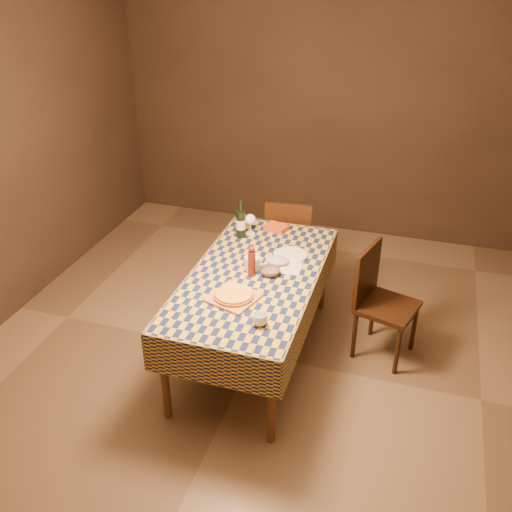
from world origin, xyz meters
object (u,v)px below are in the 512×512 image
white_plate (291,255)px  chair_right (379,296)px  bowl (270,272)px  dining_table (254,283)px  cutting_board (234,297)px  pizza (234,295)px  wine_bottle (241,223)px  chair_far (289,239)px

white_plate → chair_right: 0.76m
bowl → white_plate: size_ratio=0.58×
dining_table → cutting_board: size_ratio=5.92×
pizza → wine_bottle: bearing=105.6°
cutting_board → wine_bottle: size_ratio=0.96×
cutting_board → chair_far: size_ratio=0.33×
pizza → cutting_board: bearing=0.0°
wine_bottle → chair_right: 1.27m
cutting_board → pizza: pizza is taller
white_plate → chair_far: size_ratio=0.29×
pizza → wine_bottle: wine_bottle is taller
bowl → chair_far: 1.10m
wine_bottle → white_plate: 0.54m
wine_bottle → chair_right: (1.20, -0.20, -0.37)m
cutting_board → wine_bottle: bearing=105.6°
pizza → chair_right: size_ratio=0.36×
bowl → white_plate: bearing=76.6°
cutting_board → pizza: bearing=0.0°
bowl → chair_right: bearing=22.5°
dining_table → cutting_board: bearing=-95.6°
dining_table → white_plate: bearing=61.6°
dining_table → wine_bottle: size_ratio=5.67×
pizza → white_plate: 0.75m
dining_table → chair_right: bearing=21.7°
chair_far → chair_right: bearing=-38.6°
chair_right → white_plate: bearing=-179.5°
wine_bottle → bowl: bearing=-52.3°
cutting_board → chair_far: 1.47m
white_plate → chair_far: (-0.19, 0.73, -0.25)m
dining_table → wine_bottle: (-0.29, 0.56, 0.20)m
pizza → chair_right: chair_right is taller
wine_bottle → chair_far: 0.71m
wine_bottle → chair_far: wine_bottle is taller
white_plate → chair_right: (0.72, 0.01, -0.25)m
bowl → chair_right: chair_right is taller
dining_table → chair_right: chair_right is taller
dining_table → white_plate: (0.19, 0.36, 0.08)m
dining_table → chair_right: (0.91, 0.36, -0.17)m
cutting_board → chair_far: (0.03, 1.45, -0.26)m
dining_table → wine_bottle: wine_bottle is taller
bowl → white_plate: (0.08, 0.32, -0.02)m
dining_table → pizza: 0.38m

